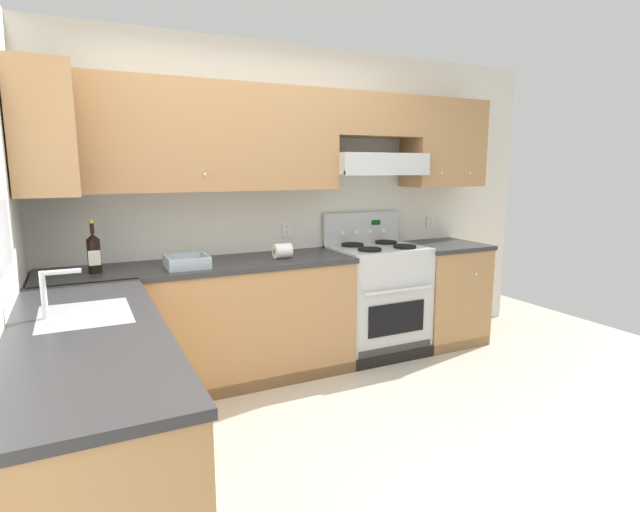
{
  "coord_description": "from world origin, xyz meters",
  "views": [
    {
      "loc": [
        -1.25,
        -2.28,
        1.58
      ],
      "look_at": [
        0.21,
        0.7,
        1.0
      ],
      "focal_mm": 28.08,
      "sensor_mm": 36.0,
      "label": 1
    }
  ],
  "objects_px": {
    "wine_bottle": "(94,252)",
    "paper_towel_roll": "(282,251)",
    "bowl": "(187,263)",
    "stove": "(377,298)"
  },
  "relations": [
    {
      "from": "wine_bottle",
      "to": "paper_towel_roll",
      "type": "bearing_deg",
      "value": -1.2
    },
    {
      "from": "bowl",
      "to": "stove",
      "type": "bearing_deg",
      "value": 3.54
    },
    {
      "from": "bowl",
      "to": "paper_towel_roll",
      "type": "height_order",
      "value": "paper_towel_roll"
    },
    {
      "from": "wine_bottle",
      "to": "bowl",
      "type": "distance_m",
      "value": 0.59
    },
    {
      "from": "stove",
      "to": "paper_towel_roll",
      "type": "xyz_separation_m",
      "value": [
        -0.89,
        -0.05,
        0.49
      ]
    },
    {
      "from": "stove",
      "to": "wine_bottle",
      "type": "height_order",
      "value": "wine_bottle"
    },
    {
      "from": "stove",
      "to": "bowl",
      "type": "xyz_separation_m",
      "value": [
        -1.61,
        -0.1,
        0.46
      ]
    },
    {
      "from": "wine_bottle",
      "to": "paper_towel_roll",
      "type": "relative_size",
      "value": 2.6
    },
    {
      "from": "stove",
      "to": "paper_towel_roll",
      "type": "height_order",
      "value": "stove"
    },
    {
      "from": "bowl",
      "to": "paper_towel_roll",
      "type": "distance_m",
      "value": 0.73
    }
  ]
}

